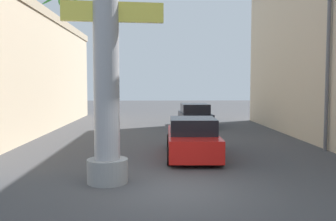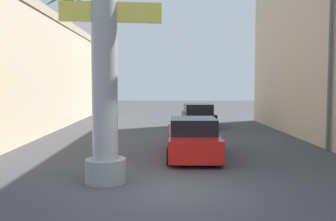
{
  "view_description": "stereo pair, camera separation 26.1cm",
  "coord_description": "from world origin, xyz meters",
  "px_view_note": "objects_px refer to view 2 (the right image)",
  "views": [
    {
      "loc": [
        -0.46,
        -9.8,
        2.88
      ],
      "look_at": [
        0.0,
        3.99,
        1.9
      ],
      "focal_mm": 40.0,
      "sensor_mm": 36.0,
      "label": 1
    },
    {
      "loc": [
        -0.2,
        -9.81,
        2.88
      ],
      "look_at": [
        0.0,
        3.99,
        1.9
      ],
      "focal_mm": 40.0,
      "sensor_mm": 36.0,
      "label": 2
    }
  ],
  "objects_px": {
    "palm_tree_far_left": "(67,46)",
    "neon_sign_pole": "(104,24)",
    "car_lead": "(193,139)",
    "car_far": "(198,116)",
    "street_lamp": "(320,42)"
  },
  "relations": [
    {
      "from": "palm_tree_far_left",
      "to": "neon_sign_pole",
      "type": "bearing_deg",
      "value": -72.41
    },
    {
      "from": "car_lead",
      "to": "palm_tree_far_left",
      "type": "xyz_separation_m",
      "value": [
        -8.15,
        12.8,
        4.93
      ]
    },
    {
      "from": "car_lead",
      "to": "car_far",
      "type": "height_order",
      "value": "same"
    },
    {
      "from": "street_lamp",
      "to": "car_lead",
      "type": "relative_size",
      "value": 1.53
    },
    {
      "from": "neon_sign_pole",
      "to": "palm_tree_far_left",
      "type": "distance_m",
      "value": 17.56
    },
    {
      "from": "car_lead",
      "to": "palm_tree_far_left",
      "type": "distance_m",
      "value": 15.96
    },
    {
      "from": "palm_tree_far_left",
      "to": "car_far",
      "type": "bearing_deg",
      "value": -15.31
    },
    {
      "from": "street_lamp",
      "to": "car_far",
      "type": "relative_size",
      "value": 1.77
    },
    {
      "from": "neon_sign_pole",
      "to": "car_far",
      "type": "relative_size",
      "value": 2.27
    },
    {
      "from": "street_lamp",
      "to": "palm_tree_far_left",
      "type": "height_order",
      "value": "palm_tree_far_left"
    },
    {
      "from": "car_lead",
      "to": "neon_sign_pole",
      "type": "bearing_deg",
      "value": -126.15
    },
    {
      "from": "palm_tree_far_left",
      "to": "car_lead",
      "type": "bearing_deg",
      "value": -57.51
    },
    {
      "from": "neon_sign_pole",
      "to": "car_lead",
      "type": "height_order",
      "value": "neon_sign_pole"
    },
    {
      "from": "street_lamp",
      "to": "car_lead",
      "type": "xyz_separation_m",
      "value": [
        -5.46,
        -1.1,
        -3.96
      ]
    },
    {
      "from": "street_lamp",
      "to": "car_lead",
      "type": "bearing_deg",
      "value": -168.64
    }
  ]
}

